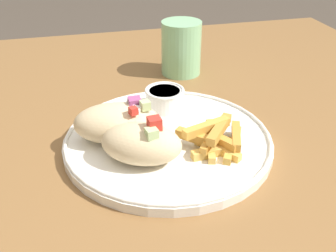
{
  "coord_description": "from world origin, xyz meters",
  "views": [
    {
      "loc": [
        -0.15,
        -0.5,
        1.04
      ],
      "look_at": [
        -0.03,
        -0.02,
        0.74
      ],
      "focal_mm": 42.0,
      "sensor_mm": 36.0,
      "label": 1
    }
  ],
  "objects_px": {
    "sauce_ramekin": "(165,97)",
    "water_glass": "(181,50)",
    "fries_pile": "(218,139)",
    "pita_sandwich_near": "(142,143)",
    "pita_sandwich_far": "(118,123)",
    "plate": "(168,140)"
  },
  "relations": [
    {
      "from": "fries_pile",
      "to": "sauce_ramekin",
      "type": "height_order",
      "value": "same"
    },
    {
      "from": "fries_pile",
      "to": "pita_sandwich_near",
      "type": "bearing_deg",
      "value": -177.13
    },
    {
      "from": "fries_pile",
      "to": "sauce_ramekin",
      "type": "xyz_separation_m",
      "value": [
        -0.05,
        0.13,
        0.01
      ]
    },
    {
      "from": "plate",
      "to": "pita_sandwich_far",
      "type": "distance_m",
      "value": 0.08
    },
    {
      "from": "fries_pile",
      "to": "water_glass",
      "type": "bearing_deg",
      "value": 84.37
    },
    {
      "from": "fries_pile",
      "to": "sauce_ramekin",
      "type": "distance_m",
      "value": 0.14
    },
    {
      "from": "pita_sandwich_far",
      "to": "sauce_ramekin",
      "type": "bearing_deg",
      "value": 53.18
    },
    {
      "from": "sauce_ramekin",
      "to": "plate",
      "type": "bearing_deg",
      "value": -100.27
    },
    {
      "from": "plate",
      "to": "sauce_ramekin",
      "type": "bearing_deg",
      "value": 79.73
    },
    {
      "from": "sauce_ramekin",
      "to": "water_glass",
      "type": "distance_m",
      "value": 0.19
    },
    {
      "from": "pita_sandwich_near",
      "to": "pita_sandwich_far",
      "type": "bearing_deg",
      "value": 136.64
    },
    {
      "from": "sauce_ramekin",
      "to": "pita_sandwich_far",
      "type": "bearing_deg",
      "value": -137.95
    },
    {
      "from": "pita_sandwich_far",
      "to": "sauce_ramekin",
      "type": "height_order",
      "value": "pita_sandwich_far"
    },
    {
      "from": "fries_pile",
      "to": "pita_sandwich_far",
      "type": "bearing_deg",
      "value": 158.04
    },
    {
      "from": "pita_sandwich_far",
      "to": "sauce_ramekin",
      "type": "distance_m",
      "value": 0.12
    },
    {
      "from": "pita_sandwich_near",
      "to": "water_glass",
      "type": "relative_size",
      "value": 1.19
    },
    {
      "from": "fries_pile",
      "to": "water_glass",
      "type": "relative_size",
      "value": 1.01
    },
    {
      "from": "fries_pile",
      "to": "plate",
      "type": "bearing_deg",
      "value": 145.98
    },
    {
      "from": "pita_sandwich_near",
      "to": "fries_pile",
      "type": "relative_size",
      "value": 1.18
    },
    {
      "from": "pita_sandwich_far",
      "to": "fries_pile",
      "type": "xyz_separation_m",
      "value": [
        0.14,
        -0.05,
        -0.01
      ]
    },
    {
      "from": "pita_sandwich_near",
      "to": "fries_pile",
      "type": "height_order",
      "value": "pita_sandwich_near"
    },
    {
      "from": "pita_sandwich_far",
      "to": "water_glass",
      "type": "xyz_separation_m",
      "value": [
        0.17,
        0.25,
        0.01
      ]
    }
  ]
}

